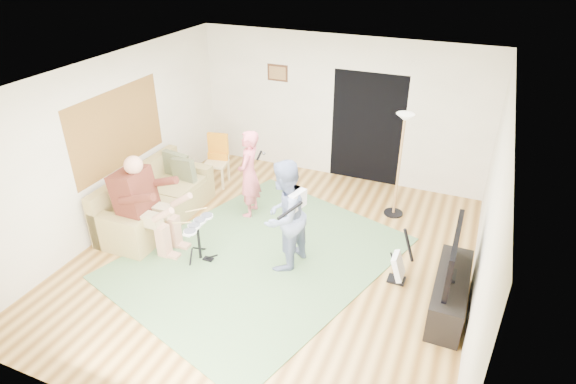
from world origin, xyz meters
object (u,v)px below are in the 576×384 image
object	(u,v)px
guitarist	(284,216)
torchiere_lamp	(401,148)
drum_kit	(199,243)
dining_chair	(217,167)
television	(454,254)
singer	(249,174)
sofa	(153,204)
tv_cabinet	(450,293)
guitar_spare	(399,266)

from	to	relation	value
guitarist	torchiere_lamp	distance (m)	2.37
drum_kit	guitarist	distance (m)	1.36
guitarist	dining_chair	world-z (taller)	guitarist
drum_kit	television	world-z (taller)	television
drum_kit	singer	world-z (taller)	singer
drum_kit	singer	size ratio (longest dim) A/B	0.43
drum_kit	sofa	bearing A→B (deg)	153.37
drum_kit	singer	distance (m)	1.51
drum_kit	guitarist	size ratio (longest dim) A/B	0.39
singer	tv_cabinet	size ratio (longest dim) A/B	1.08
sofa	dining_chair	xyz separation A→B (m)	(0.33, 1.54, 0.05)
dining_chair	tv_cabinet	distance (m)	4.84
drum_kit	guitar_spare	world-z (taller)	guitar_spare
torchiere_lamp	singer	bearing A→B (deg)	-157.40
guitarist	guitar_spare	bearing A→B (deg)	109.23
guitarist	dining_chair	bearing A→B (deg)	-120.40
drum_kit	guitar_spare	bearing A→B (deg)	12.50
guitar_spare	sofa	bearing A→B (deg)	179.57
torchiere_lamp	dining_chair	bearing A→B (deg)	-176.84
sofa	torchiere_lamp	world-z (taller)	torchiere_lamp
sofa	television	distance (m)	4.79
drum_kit	television	distance (m)	3.51
sofa	torchiere_lamp	size ratio (longest dim) A/B	1.20
drum_kit	television	bearing A→B (deg)	5.29
drum_kit	tv_cabinet	size ratio (longest dim) A/B	0.46
guitarist	dining_chair	size ratio (longest dim) A/B	1.71
guitar_spare	dining_chair	xyz separation A→B (m)	(-3.76, 1.57, 0.10)
torchiere_lamp	guitar_spare	bearing A→B (deg)	-76.44
singer	dining_chair	distance (m)	1.38
singer	television	size ratio (longest dim) A/B	1.28
guitarist	tv_cabinet	world-z (taller)	guitarist
guitarist	tv_cabinet	bearing A→B (deg)	98.99
singer	tv_cabinet	xyz separation A→B (m)	(3.39, -1.12, -0.51)
singer	guitarist	size ratio (longest dim) A/B	0.92
singer	dining_chair	xyz separation A→B (m)	(-1.07, 0.76, -0.41)
sofa	television	size ratio (longest dim) A/B	1.82
sofa	torchiere_lamp	xyz separation A→B (m)	(3.67, 1.73, 0.94)
guitar_spare	torchiere_lamp	xyz separation A→B (m)	(-0.42, 1.76, 0.99)
sofa	tv_cabinet	xyz separation A→B (m)	(4.80, -0.33, -0.04)
television	guitar_spare	bearing A→B (deg)	155.50
torchiere_lamp	dining_chair	world-z (taller)	torchiere_lamp
singer	dining_chair	world-z (taller)	singer
drum_kit	guitar_spare	xyz separation A→B (m)	(2.79, 0.62, -0.04)
singer	guitar_spare	xyz separation A→B (m)	(2.69, -0.82, -0.51)
sofa	singer	world-z (taller)	singer
television	tv_cabinet	bearing A→B (deg)	0.00
guitar_spare	singer	bearing A→B (deg)	163.11
torchiere_lamp	guitarist	bearing A→B (deg)	-120.18
drum_kit	singer	bearing A→B (deg)	85.72
singer	torchiere_lamp	bearing A→B (deg)	104.40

